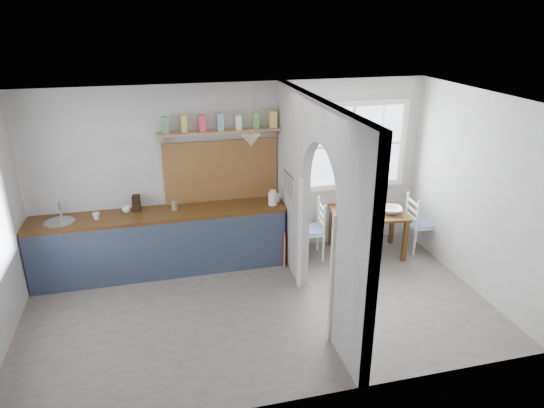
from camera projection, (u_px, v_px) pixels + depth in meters
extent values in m
cube|color=gray|center=(260.00, 308.00, 6.13)|extent=(5.80, 3.20, 0.01)
cube|color=silver|center=(258.00, 102.00, 5.17)|extent=(5.80, 3.20, 0.01)
cube|color=silver|center=(235.00, 173.00, 7.09)|extent=(5.80, 0.01, 2.60)
cube|color=silver|center=(299.00, 283.00, 4.21)|extent=(5.80, 0.01, 2.60)
cube|color=silver|center=(476.00, 193.00, 6.30)|extent=(0.01, 3.20, 2.60)
cube|color=silver|center=(356.00, 253.00, 4.72)|extent=(0.12, 0.80, 2.60)
cube|color=silver|center=(293.00, 182.00, 6.71)|extent=(0.12, 1.20, 2.60)
cube|color=silver|center=(324.00, 150.00, 5.34)|extent=(0.12, 1.20, 1.05)
cube|color=#543819|center=(160.00, 214.00, 6.72)|extent=(3.50, 0.60, 0.05)
cube|color=#485777|center=(163.00, 252.00, 6.63)|extent=(3.50, 0.03, 0.85)
cube|color=black|center=(162.00, 242.00, 6.93)|extent=(3.46, 0.45, 0.85)
cylinder|color=#AFB3BA|center=(60.00, 223.00, 6.42)|extent=(0.40, 0.40, 0.02)
cube|color=olive|center=(222.00, 171.00, 7.00)|extent=(1.65, 0.03, 0.90)
cube|color=#A07B55|center=(221.00, 131.00, 6.70)|extent=(1.75, 0.20, 0.03)
cube|color=#3F7D47|center=(165.00, 127.00, 6.50)|extent=(0.09, 0.09, 0.18)
cube|color=#AC992E|center=(184.00, 126.00, 6.55)|extent=(0.09, 0.09, 0.18)
cube|color=#CF2D42|center=(202.00, 125.00, 6.61)|extent=(0.09, 0.09, 0.18)
cube|color=#66959F|center=(220.00, 124.00, 6.67)|extent=(0.09, 0.09, 0.18)
cube|color=beige|center=(238.00, 123.00, 6.72)|extent=(0.09, 0.09, 0.18)
cube|color=#598940|center=(256.00, 122.00, 6.78)|extent=(0.09, 0.09, 0.18)
cube|color=gold|center=(273.00, 121.00, 6.83)|extent=(0.09, 0.09, 0.18)
cone|color=beige|center=(251.00, 141.00, 6.50)|extent=(0.26, 0.26, 0.16)
cylinder|color=#AFB3BA|center=(289.00, 174.00, 6.54)|extent=(0.02, 0.50, 0.02)
imported|color=silver|center=(96.00, 216.00, 6.48)|extent=(0.12, 0.12, 0.09)
imported|color=white|center=(126.00, 209.00, 6.71)|extent=(0.14, 0.14, 0.10)
cube|color=black|center=(136.00, 203.00, 6.74)|extent=(0.11, 0.15, 0.22)
cylinder|color=olive|center=(174.00, 205.00, 6.77)|extent=(0.10, 0.10, 0.14)
cube|color=#B33677|center=(284.00, 250.00, 7.03)|extent=(0.02, 0.03, 0.56)
cube|color=orange|center=(284.00, 252.00, 7.03)|extent=(0.02, 0.03, 0.50)
imported|color=silver|center=(391.00, 210.00, 7.25)|extent=(0.43, 0.43, 0.08)
imported|color=#586F54|center=(361.00, 214.00, 7.10)|extent=(0.11, 0.11, 0.08)
cylinder|color=black|center=(353.00, 214.00, 7.18)|extent=(0.25, 0.25, 0.02)
imported|color=#653A79|center=(365.00, 202.00, 7.41)|extent=(0.22, 0.22, 0.18)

